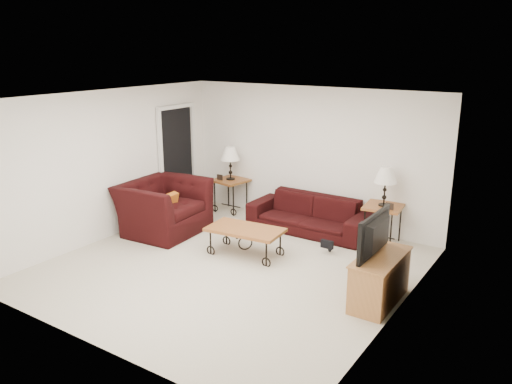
% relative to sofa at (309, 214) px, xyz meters
% --- Properties ---
extents(ground, '(5.00, 5.00, 0.00)m').
position_rel_sofa_xyz_m(ground, '(-0.25, -2.02, -0.32)').
color(ground, beige).
rests_on(ground, ground).
extents(wall_back, '(5.00, 0.02, 2.50)m').
position_rel_sofa_xyz_m(wall_back, '(-0.25, 0.48, 0.93)').
color(wall_back, white).
rests_on(wall_back, ground).
extents(wall_front, '(5.00, 0.02, 2.50)m').
position_rel_sofa_xyz_m(wall_front, '(-0.25, -4.52, 0.93)').
color(wall_front, white).
rests_on(wall_front, ground).
extents(wall_left, '(0.02, 5.00, 2.50)m').
position_rel_sofa_xyz_m(wall_left, '(-2.75, -2.02, 0.93)').
color(wall_left, white).
rests_on(wall_left, ground).
extents(wall_right, '(0.02, 5.00, 2.50)m').
position_rel_sofa_xyz_m(wall_right, '(2.25, -2.02, 0.93)').
color(wall_right, white).
rests_on(wall_right, ground).
extents(ceiling, '(5.00, 5.00, 0.00)m').
position_rel_sofa_xyz_m(ceiling, '(-0.25, -2.02, 2.18)').
color(ceiling, white).
rests_on(ceiling, wall_back).
extents(doorway, '(0.08, 0.94, 2.04)m').
position_rel_sofa_xyz_m(doorway, '(-2.72, -0.37, 0.70)').
color(doorway, black).
rests_on(doorway, ground).
extents(sofa, '(2.16, 0.84, 0.63)m').
position_rel_sofa_xyz_m(sofa, '(0.00, 0.00, 0.00)').
color(sofa, black).
rests_on(sofa, ground).
extents(side_table_left, '(0.69, 0.69, 0.65)m').
position_rel_sofa_xyz_m(side_table_left, '(-1.84, 0.18, 0.01)').
color(side_table_left, '#9B5127').
rests_on(side_table_left, ground).
extents(side_table_right, '(0.66, 0.66, 0.65)m').
position_rel_sofa_xyz_m(side_table_right, '(1.27, 0.18, 0.01)').
color(side_table_right, '#9B5127').
rests_on(side_table_right, ground).
extents(lamp_left, '(0.42, 0.42, 0.65)m').
position_rel_sofa_xyz_m(lamp_left, '(-1.84, 0.18, 0.66)').
color(lamp_left, black).
rests_on(lamp_left, side_table_left).
extents(lamp_right, '(0.41, 0.41, 0.65)m').
position_rel_sofa_xyz_m(lamp_right, '(1.27, 0.18, 0.66)').
color(lamp_right, black).
rests_on(lamp_right, side_table_right).
extents(photo_frame_left, '(0.13, 0.02, 0.11)m').
position_rel_sofa_xyz_m(photo_frame_left, '(-1.99, 0.03, 0.39)').
color(photo_frame_left, black).
rests_on(photo_frame_left, side_table_left).
extents(photo_frame_right, '(0.13, 0.03, 0.11)m').
position_rel_sofa_xyz_m(photo_frame_right, '(1.42, 0.03, 0.39)').
color(photo_frame_right, black).
rests_on(photo_frame_right, side_table_right).
extents(coffee_table, '(1.23, 0.74, 0.44)m').
position_rel_sofa_xyz_m(coffee_table, '(-0.34, -1.50, -0.10)').
color(coffee_table, '#9B5127').
rests_on(coffee_table, ground).
extents(armchair, '(1.31, 1.48, 0.91)m').
position_rel_sofa_xyz_m(armchair, '(-2.13, -1.42, 0.14)').
color(armchair, black).
rests_on(armchair, ground).
extents(throw_pillow, '(0.14, 0.42, 0.41)m').
position_rel_sofa_xyz_m(throw_pillow, '(-1.98, -1.47, 0.20)').
color(throw_pillow, '#BB6318').
rests_on(throw_pillow, armchair).
extents(tv_stand, '(0.44, 1.06, 0.64)m').
position_rel_sofa_xyz_m(tv_stand, '(1.98, -1.84, 0.00)').
color(tv_stand, '#C08247').
rests_on(tv_stand, ground).
extents(television, '(0.12, 0.95, 0.55)m').
position_rel_sofa_xyz_m(television, '(1.96, -1.84, 0.59)').
color(television, black).
rests_on(television, tv_stand).
extents(backpack, '(0.32, 0.25, 0.41)m').
position_rel_sofa_xyz_m(backpack, '(0.73, -0.67, -0.11)').
color(backpack, black).
rests_on(backpack, ground).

